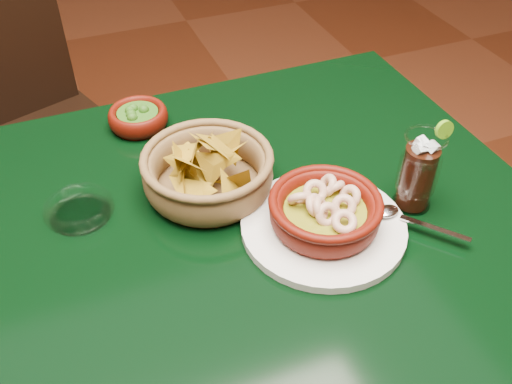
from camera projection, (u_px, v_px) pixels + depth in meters
name	position (u px, v px, depth m)	size (l,w,h in m)	color
dining_table	(171.00, 279.00, 0.92)	(1.20, 0.80, 0.75)	black
dining_chair	(22.00, 131.00, 1.44)	(0.58, 0.58, 0.97)	black
shrimp_plate	(325.00, 215.00, 0.85)	(0.31, 0.25, 0.08)	silver
chip_basket	(207.00, 171.00, 0.91)	(0.24, 0.24, 0.14)	brown
guacamole_ramekin	(138.00, 117.00, 1.06)	(0.13, 0.13, 0.04)	#460A04
cola_drink	(418.00, 172.00, 0.87)	(0.13, 0.13, 0.15)	white
glass_ashtray	(79.00, 210.00, 0.88)	(0.12, 0.12, 0.03)	white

